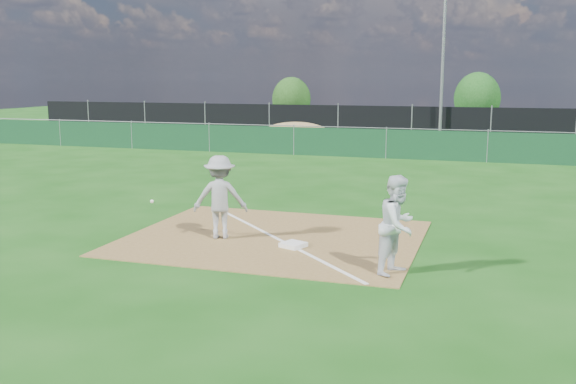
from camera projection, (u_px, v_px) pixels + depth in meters
The scene contains 16 objects.
ground at pixel (361, 176), 21.87m from camera, with size 90.00×90.00×0.00m, color #144B10.
infield_dirt at pixel (274, 238), 13.45m from camera, with size 6.00×5.00×0.02m, color brown.
foul_line at pixel (274, 237), 13.45m from camera, with size 0.08×7.00×0.01m, color white.
green_fence at pixel (386, 144), 26.44m from camera, with size 44.00×0.05×1.20m, color #0F391E.
dirt_mound at pixel (296, 134), 31.25m from camera, with size 3.38×2.60×1.17m, color #9A7E4A.
black_fence at pixel (412, 123), 33.87m from camera, with size 46.00×0.04×1.80m, color black.
parking_lot at pixel (422, 133), 38.71m from camera, with size 46.00×9.00×0.01m, color black.
light_pole at pixel (443, 63), 32.58m from camera, with size 0.16×0.16×8.00m, color slate.
first_base at pixel (293, 245), 12.67m from camera, with size 0.42×0.42×0.09m, color white.
play_at_first at pixel (220, 197), 13.25m from camera, with size 2.21×0.96×1.73m.
runner at pixel (398, 225), 10.88m from camera, with size 0.83×0.65×1.71m, color silver.
car_left at pixel (304, 119), 40.67m from camera, with size 1.57×3.89×1.33m, color #ABADB3.
car_mid at pixel (393, 120), 38.55m from camera, with size 1.54×4.41×1.45m, color black.
car_right at pixel (525, 125), 36.62m from camera, with size 1.66×4.07×1.18m, color black.
tree_left at pixel (291, 99), 46.58m from camera, with size 2.80×2.80×3.32m.
tree_mid at pixel (477, 98), 43.49m from camera, with size 3.08×3.08×3.65m.
Camera 1 is at (4.35, -11.33, 3.34)m, focal length 40.00 mm.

